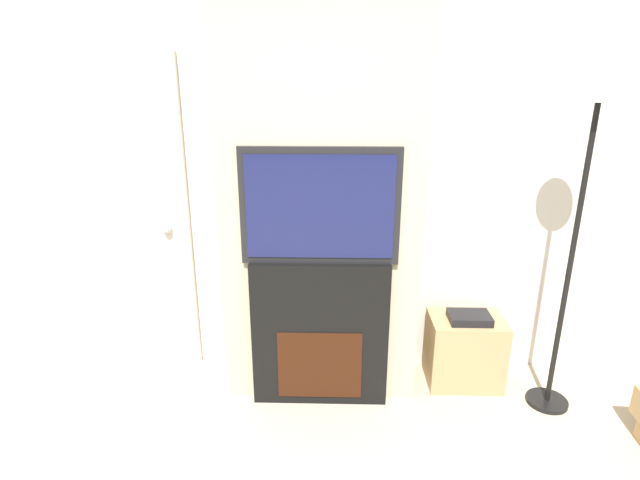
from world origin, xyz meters
TOP-DOWN VIEW (x-y plane):
  - wall_back at (0.00, 2.03)m, footprint 6.00×0.06m
  - chimney_breast at (0.00, 1.79)m, footprint 1.16×0.41m
  - fireplace at (0.00, 1.59)m, footprint 0.81×0.15m
  - television at (0.00, 1.58)m, footprint 0.88×0.07m
  - floor_lamp at (1.40, 1.57)m, footprint 0.24×0.24m
  - media_stand at (0.93, 1.78)m, footprint 0.46×0.33m
  - entry_door at (-1.30, 1.97)m, footprint 0.91×0.09m

SIDE VIEW (x-z plane):
  - media_stand at x=0.93m, z-range -0.02..0.49m
  - fireplace at x=0.00m, z-range 0.00..0.90m
  - entry_door at x=-1.30m, z-range 0.00..2.05m
  - television at x=0.00m, z-range 0.91..1.56m
  - floor_lamp at x=1.40m, z-range 0.40..2.29m
  - wall_back at x=0.00m, z-range 0.00..2.70m
  - chimney_breast at x=0.00m, z-range 0.00..2.70m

